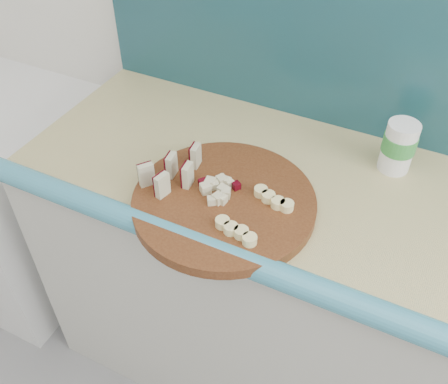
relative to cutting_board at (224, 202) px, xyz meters
name	(u,v)px	position (x,y,z in m)	size (l,w,h in m)	color
kitchen_counter	(403,336)	(0.50, 0.16, -0.47)	(2.20, 0.63, 0.91)	beige
porcelain_fixture	(6,190)	(-1.05, 0.16, -0.52)	(0.70, 0.72, 0.84)	white
cutting_board	(224,202)	(0.00, 0.00, 0.00)	(0.44, 0.44, 0.03)	#45200E
apple_wedges	(173,171)	(-0.14, 0.00, 0.04)	(0.12, 0.17, 0.06)	beige
apple_chunks	(215,189)	(-0.03, 0.01, 0.02)	(0.07, 0.07, 0.02)	beige
banana_slices	(255,214)	(0.09, -0.03, 0.02)	(0.14, 0.18, 0.02)	#FDEB9A
canister	(399,146)	(0.33, 0.32, 0.06)	(0.08, 0.08, 0.14)	white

